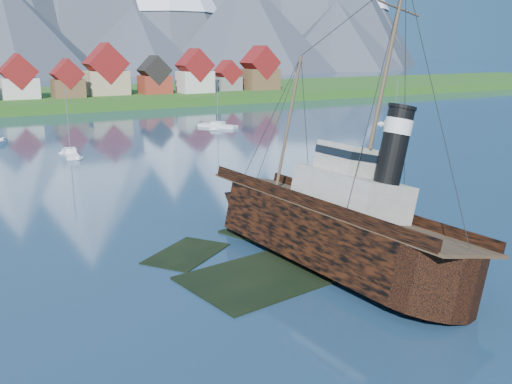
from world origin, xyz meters
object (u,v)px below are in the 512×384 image
tugboat_wreck (314,221)px  sailboat_d (395,124)px  sailboat_f (71,154)px  sailboat_e (218,126)px

tugboat_wreck → sailboat_d: tugboat_wreck is taller
sailboat_d → sailboat_f: bearing=-159.0°
tugboat_wreck → sailboat_d: 95.81m
tugboat_wreck → sailboat_f: 62.64m
sailboat_e → tugboat_wreck: bearing=-140.3°
tugboat_wreck → sailboat_d: (70.85, 64.42, -3.03)m
sailboat_d → sailboat_e: 43.81m
sailboat_d → sailboat_e: sailboat_e is taller
tugboat_wreck → sailboat_e: bearing=65.6°
tugboat_wreck → sailboat_e: (30.89, 82.39, -3.04)m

